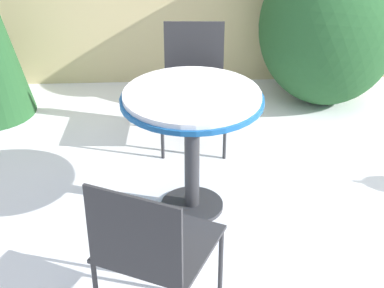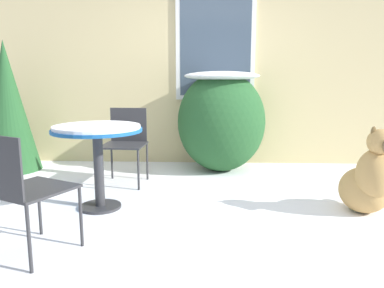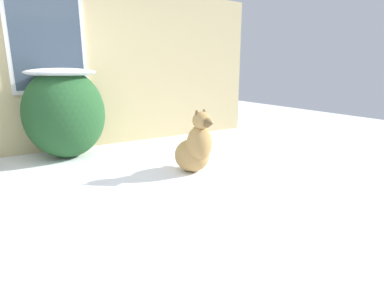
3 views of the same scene
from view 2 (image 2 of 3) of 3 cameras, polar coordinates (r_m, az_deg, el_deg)
The scene contains 8 objects.
ground_plane at distance 3.42m, azimuth -0.45°, elevation -10.88°, with size 16.00×16.00×0.00m, color white.
house_wall at distance 5.39m, azimuth 0.92°, elevation 11.24°, with size 8.00×0.10×2.62m.
shrub_left at distance 4.93m, azimuth 4.48°, elevation 3.82°, with size 1.14×1.08×1.31m.
evergreen_bush at distance 5.48m, azimuth -26.25°, elevation 5.14°, with size 0.74×0.74×1.71m.
patio_table at distance 3.57m, azimuth -14.21°, elevation 0.63°, with size 0.83×0.83×0.79m.
patio_chair_near_table at distance 4.43m, azimuth -10.10°, elevation 0.51°, with size 0.50×0.50×0.87m.
patio_chair_far_side at distance 2.78m, azimuth -24.48°, elevation -5.93°, with size 0.64×0.64×0.87m.
dog at distance 3.73m, azimuth 25.34°, elevation -5.16°, with size 0.52×0.70×0.82m.
Camera 2 is at (0.17, -3.19, 1.22)m, focal length 35.00 mm.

